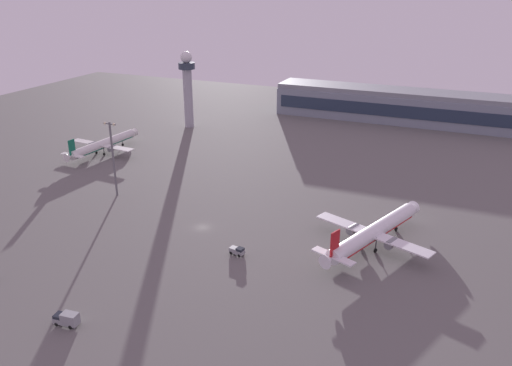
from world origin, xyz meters
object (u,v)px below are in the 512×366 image
airplane_near_gate (373,233)px  airplane_far_stand (103,144)px  catering_truck (67,319)px  maintenance_van (237,251)px  apron_light_central (113,154)px  control_tower (188,84)px

airplane_near_gate → airplane_far_stand: (-121.95, 36.96, -0.42)m
airplane_near_gate → catering_truck: size_ratio=7.51×
maintenance_van → airplane_near_gate: bearing=129.9°
airplane_near_gate → apron_light_central: (-88.45, 2.09, 10.43)m
catering_truck → apron_light_central: bearing=23.4°
catering_truck → maintenance_van: catering_truck is taller
maintenance_van → apron_light_central: 61.03m
airplane_far_stand → apron_light_central: 49.56m
catering_truck → maintenance_van: 47.02m
airplane_near_gate → maintenance_van: (-32.76, -18.80, -3.24)m
control_tower → airplane_far_stand: size_ratio=0.90×
airplane_far_stand → apron_light_central: apron_light_central is taller
maintenance_van → apron_light_central: apron_light_central is taller
airplane_near_gate → airplane_far_stand: bearing=-176.4°
control_tower → airplane_near_gate: size_ratio=0.84×
control_tower → apron_light_central: bearing=-76.3°
airplane_near_gate → maintenance_van: bearing=-129.6°
control_tower → airplane_near_gate: (109.48, -88.39, -17.06)m
airplane_far_stand → airplane_near_gate: bearing=-12.3°
airplane_far_stand → apron_light_central: bearing=-41.6°
control_tower → maintenance_van: 133.37m
apron_light_central → control_tower: bearing=103.7°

